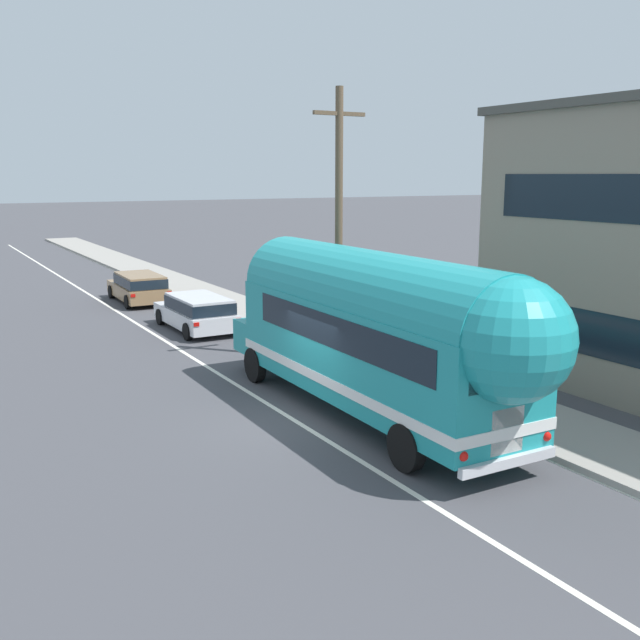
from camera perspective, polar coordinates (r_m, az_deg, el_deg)
The scene contains 7 objects.
ground_plane at distance 17.78m, azimuth -2.00°, elevation -7.93°, with size 300.00×300.00×0.00m, color #424247.
lane_markings at distance 29.05m, azimuth -10.38°, elevation -0.48°, with size 3.59×80.00×0.01m.
sidewalk_slab at distance 28.49m, azimuth -2.87°, elevation -0.39°, with size 2.76×90.00×0.15m, color gray.
utility_pole at distance 22.75m, azimuth 1.49°, elevation 7.71°, with size 1.80×0.24×8.50m.
painted_bus at distance 17.13m, azimuth 4.74°, elevation -0.71°, with size 2.72×11.94×4.12m.
car_lead at distance 28.00m, azimuth -9.65°, elevation 0.74°, with size 1.98×4.61×1.37m.
car_second at distance 34.78m, azimuth -14.07°, elevation 2.62°, with size 2.09×4.72×1.37m.
Camera 1 is at (-7.86, -14.83, 5.88)m, focal length 40.60 mm.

